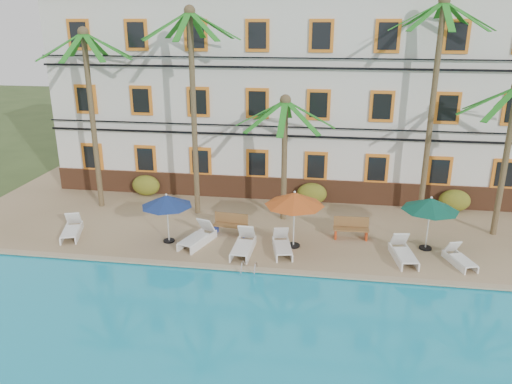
% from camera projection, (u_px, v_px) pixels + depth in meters
% --- Properties ---
extents(ground, '(100.00, 100.00, 0.00)m').
position_uv_depth(ground, '(269.00, 266.00, 19.62)').
color(ground, '#384C23').
rests_on(ground, ground).
extents(pool_deck, '(30.00, 12.00, 0.25)m').
position_uv_depth(pool_deck, '(282.00, 216.00, 24.24)').
color(pool_deck, tan).
rests_on(pool_deck, ground).
extents(pool_coping, '(30.00, 0.35, 0.06)m').
position_uv_depth(pool_coping, '(266.00, 270.00, 18.68)').
color(pool_coping, tan).
rests_on(pool_coping, pool_deck).
extents(hotel_building, '(25.40, 6.44, 10.22)m').
position_uv_depth(hotel_building, '(293.00, 93.00, 27.17)').
color(hotel_building, silver).
rests_on(hotel_building, pool_deck).
extents(palm_a, '(4.42, 4.42, 8.63)m').
position_uv_depth(palm_a, '(90.00, 96.00, 23.42)').
color(palm_a, brown).
rests_on(palm_a, pool_deck).
extents(palm_b, '(4.42, 4.42, 9.52)m').
position_uv_depth(palm_b, '(193.00, 88.00, 22.37)').
color(palm_b, brown).
rests_on(palm_b, pool_deck).
extents(palm_c, '(4.42, 4.42, 5.84)m').
position_uv_depth(palm_c, '(285.00, 139.00, 22.34)').
color(palm_c, brown).
rests_on(palm_c, pool_deck).
extents(palm_d, '(4.42, 4.42, 9.91)m').
position_uv_depth(palm_d, '(435.00, 84.00, 21.89)').
color(palm_d, brown).
rests_on(palm_d, pool_deck).
extents(palm_e, '(4.42, 4.42, 6.65)m').
position_uv_depth(palm_e, '(509.00, 137.00, 20.49)').
color(palm_e, brown).
rests_on(palm_e, pool_deck).
extents(shrub_left, '(1.50, 0.90, 1.10)m').
position_uv_depth(shrub_left, '(146.00, 185.00, 26.57)').
color(shrub_left, '#254F16').
rests_on(shrub_left, pool_deck).
extents(shrub_mid, '(1.50, 0.90, 1.10)m').
position_uv_depth(shrub_mid, '(312.00, 194.00, 25.32)').
color(shrub_mid, '#254F16').
rests_on(shrub_mid, pool_deck).
extents(shrub_right, '(1.50, 0.90, 1.10)m').
position_uv_depth(shrub_right, '(454.00, 201.00, 24.34)').
color(shrub_right, '#254F16').
rests_on(shrub_right, pool_deck).
extents(umbrella_blue, '(2.15, 2.15, 2.16)m').
position_uv_depth(umbrella_blue, '(167.00, 201.00, 20.58)').
color(umbrella_blue, black).
rests_on(umbrella_blue, pool_deck).
extents(umbrella_red, '(2.44, 2.44, 2.45)m').
position_uv_depth(umbrella_red, '(295.00, 199.00, 20.04)').
color(umbrella_red, black).
rests_on(umbrella_red, pool_deck).
extents(umbrella_green, '(2.28, 2.28, 2.29)m').
position_uv_depth(umbrella_green, '(431.00, 204.00, 19.86)').
color(umbrella_green, black).
rests_on(umbrella_green, pool_deck).
extents(lounger_a, '(1.23, 2.01, 0.90)m').
position_uv_depth(lounger_a, '(72.00, 229.00, 21.67)').
color(lounger_a, white).
rests_on(lounger_a, pool_deck).
extents(lounger_b, '(1.31, 2.13, 0.95)m').
position_uv_depth(lounger_b, '(198.00, 237.00, 20.87)').
color(lounger_b, white).
rests_on(lounger_b, pool_deck).
extents(lounger_c, '(0.78, 2.05, 0.96)m').
position_uv_depth(lounger_c, '(243.00, 245.00, 20.12)').
color(lounger_c, white).
rests_on(lounger_c, pool_deck).
extents(lounger_d, '(1.03, 1.97, 0.88)m').
position_uv_depth(lounger_d, '(282.00, 245.00, 20.16)').
color(lounger_d, white).
rests_on(lounger_d, pool_deck).
extents(lounger_e, '(0.99, 2.05, 0.93)m').
position_uv_depth(lounger_e, '(403.00, 253.00, 19.50)').
color(lounger_e, white).
rests_on(lounger_e, pool_deck).
extents(lounger_f, '(1.08, 1.73, 0.77)m').
position_uv_depth(lounger_f, '(459.00, 258.00, 19.15)').
color(lounger_f, white).
rests_on(lounger_f, pool_deck).
extents(bench_left, '(1.54, 0.61, 0.93)m').
position_uv_depth(bench_left, '(231.00, 224.00, 21.78)').
color(bench_left, olive).
rests_on(bench_left, pool_deck).
extents(bench_right, '(1.52, 0.53, 0.93)m').
position_uv_depth(bench_right, '(351.00, 228.00, 21.39)').
color(bench_right, olive).
rests_on(bench_right, pool_deck).
extents(pool_ladder, '(0.54, 0.74, 0.74)m').
position_uv_depth(pool_ladder, '(249.00, 271.00, 18.69)').
color(pool_ladder, silver).
rests_on(pool_ladder, ground).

